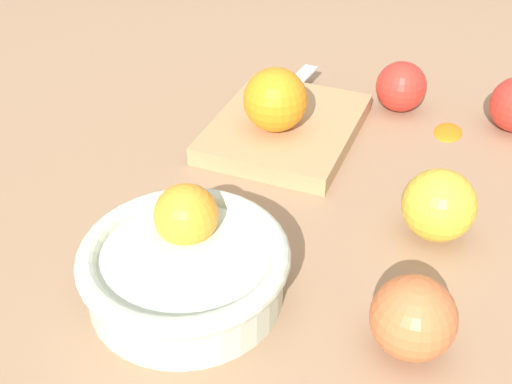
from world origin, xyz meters
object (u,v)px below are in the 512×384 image
object	(u,v)px
bowl	(185,264)
apple_mid_right	(401,87)
apple_front_left	(413,318)
knife	(283,93)
cutting_board	(285,128)
orange_on_board	(275,100)
apple_front_center	(439,205)

from	to	relation	value
bowl	apple_mid_right	xyz separation A→B (m)	(0.43, -0.12, -0.00)
apple_mid_right	apple_front_left	size ratio (longest dim) A/B	0.94
knife	cutting_board	bearing A→B (deg)	-158.00
bowl	orange_on_board	size ratio (longest dim) A/B	2.46
bowl	orange_on_board	xyz separation A→B (m)	(0.28, 0.01, 0.03)
cutting_board	apple_front_left	world-z (taller)	apple_front_left
orange_on_board	apple_front_center	bearing A→B (deg)	-116.57
apple_front_left	bowl	bearing A→B (deg)	91.94
orange_on_board	apple_mid_right	bearing A→B (deg)	-41.44
bowl	apple_mid_right	distance (m)	0.44
apple_front_left	orange_on_board	bearing A→B (deg)	39.00
bowl	apple_mid_right	bearing A→B (deg)	-15.66
cutting_board	apple_front_center	size ratio (longest dim) A/B	2.86
apple_front_center	knife	bearing A→B (deg)	50.59
orange_on_board	apple_mid_right	world-z (taller)	orange_on_board
bowl	apple_front_left	distance (m)	0.21
bowl	orange_on_board	bearing A→B (deg)	2.28
apple_front_center	cutting_board	bearing A→B (deg)	57.92
bowl	apple_front_left	xyz separation A→B (m)	(0.01, -0.21, 0.00)
knife	apple_front_center	bearing A→B (deg)	-129.41
knife	apple_mid_right	distance (m)	0.16
apple_mid_right	orange_on_board	bearing A→B (deg)	138.56
cutting_board	knife	bearing A→B (deg)	22.00
apple_front_center	apple_mid_right	bearing A→B (deg)	18.71
knife	apple_front_center	world-z (taller)	apple_front_center
knife	apple_front_left	world-z (taller)	apple_front_left
bowl	apple_front_center	xyz separation A→B (m)	(0.17, -0.21, 0.00)
apple_mid_right	apple_front_center	bearing A→B (deg)	-161.29
apple_front_left	apple_front_center	bearing A→B (deg)	0.75
apple_mid_right	apple_front_left	bearing A→B (deg)	-168.00
cutting_board	orange_on_board	world-z (taller)	orange_on_board
bowl	apple_front_left	world-z (taller)	bowl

